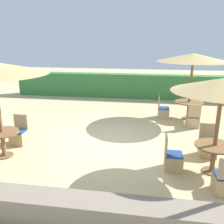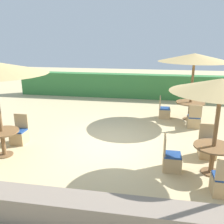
% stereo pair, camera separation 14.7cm
% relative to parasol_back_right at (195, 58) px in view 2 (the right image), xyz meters
% --- Properties ---
extents(ground_plane, '(40.00, 40.00, 0.00)m').
position_rel_parasol_back_right_xyz_m(ground_plane, '(-2.85, -3.09, -2.54)').
color(ground_plane, '#C6B284').
extents(hedge_row, '(13.00, 0.70, 1.33)m').
position_rel_parasol_back_right_xyz_m(hedge_row, '(-2.85, 3.55, -1.87)').
color(hedge_row, '#387A3D').
rests_on(hedge_row, ground_plane).
extents(stone_border, '(10.00, 0.56, 0.52)m').
position_rel_parasol_back_right_xyz_m(stone_border, '(-2.85, -6.70, -2.28)').
color(stone_border, gray).
rests_on(stone_border, ground_plane).
extents(parasol_back_right, '(2.85, 2.85, 2.71)m').
position_rel_parasol_back_right_xyz_m(parasol_back_right, '(0.00, 0.00, 0.00)').
color(parasol_back_right, brown).
rests_on(parasol_back_right, ground_plane).
extents(round_table_back_right, '(1.17, 1.17, 0.74)m').
position_rel_parasol_back_right_xyz_m(round_table_back_right, '(0.00, -0.00, -1.94)').
color(round_table_back_right, brown).
rests_on(round_table_back_right, ground_plane).
extents(patio_chair_back_right_south, '(0.46, 0.46, 0.93)m').
position_rel_parasol_back_right_xyz_m(patio_chair_back_right_south, '(0.04, -0.99, -2.28)').
color(patio_chair_back_right_south, tan).
rests_on(patio_chair_back_right_south, ground_plane).
extents(patio_chair_back_right_west, '(0.46, 0.46, 0.93)m').
position_rel_parasol_back_right_xyz_m(patio_chair_back_right_west, '(-1.04, 0.01, -2.28)').
color(patio_chair_back_right_west, tan).
rests_on(patio_chair_back_right_west, ground_plane).
extents(round_table_front_left, '(0.95, 0.95, 0.75)m').
position_rel_parasol_back_right_xyz_m(round_table_front_left, '(-5.70, -4.41, -1.97)').
color(round_table_front_left, brown).
rests_on(round_table_front_left, ground_plane).
extents(patio_chair_front_left_north, '(0.46, 0.46, 0.93)m').
position_rel_parasol_back_right_xyz_m(patio_chair_front_left_north, '(-5.72, -3.51, -2.28)').
color(patio_chair_front_left_north, tan).
rests_on(patio_chair_front_left_north, ground_plane).
extents(parasol_front_right, '(2.35, 2.35, 2.41)m').
position_rel_parasol_back_right_xyz_m(parasol_front_right, '(0.04, -4.39, -0.30)').
color(parasol_front_right, brown).
rests_on(parasol_front_right, ground_plane).
extents(round_table_front_right, '(0.97, 0.97, 0.74)m').
position_rel_parasol_back_right_xyz_m(round_table_front_right, '(0.04, -4.39, -1.98)').
color(round_table_front_right, brown).
rests_on(round_table_front_right, ground_plane).
extents(patio_chair_front_right_west, '(0.46, 0.46, 0.93)m').
position_rel_parasol_back_right_xyz_m(patio_chair_front_right_west, '(-0.95, -4.41, -2.28)').
color(patio_chair_front_right_west, tan).
rests_on(patio_chair_front_right_west, ground_plane).
extents(patio_chair_front_right_south, '(0.46, 0.46, 0.93)m').
position_rel_parasol_back_right_xyz_m(patio_chair_front_right_south, '(0.09, -5.31, -2.28)').
color(patio_chair_front_right_south, tan).
rests_on(patio_chair_front_right_south, ground_plane).
extents(patio_chair_front_right_north, '(0.46, 0.46, 0.93)m').
position_rel_parasol_back_right_xyz_m(patio_chair_front_right_north, '(0.10, -3.46, -2.28)').
color(patio_chair_front_right_north, tan).
rests_on(patio_chair_front_right_north, ground_plane).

